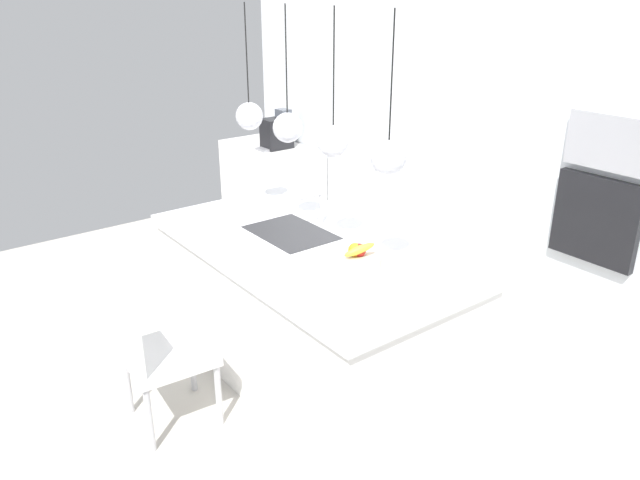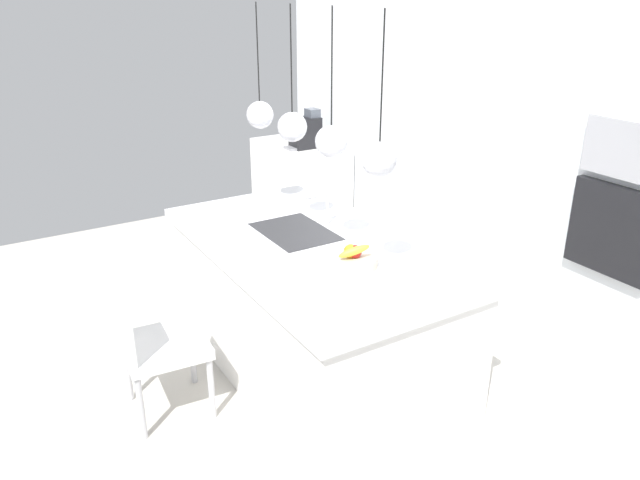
# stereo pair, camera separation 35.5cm
# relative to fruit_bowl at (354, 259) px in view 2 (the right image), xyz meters

# --- Properties ---
(floor) EXTENTS (6.60, 6.60, 0.00)m
(floor) POSITION_rel_fruit_bowl_xyz_m (-0.42, -0.02, -0.93)
(floor) COLOR #BCB7AD
(floor) RESTS_ON ground
(back_wall) EXTENTS (6.00, 0.10, 2.60)m
(back_wall) POSITION_rel_fruit_bowl_xyz_m (-0.42, 1.63, 0.37)
(back_wall) COLOR white
(back_wall) RESTS_ON ground
(kitchen_island) EXTENTS (2.10, 1.15, 0.88)m
(kitchen_island) POSITION_rel_fruit_bowl_xyz_m (-0.42, -0.02, -0.48)
(kitchen_island) COLOR white
(kitchen_island) RESTS_ON ground
(sink_basin) EXTENTS (0.56, 0.40, 0.02)m
(sink_basin) POSITION_rel_fruit_bowl_xyz_m (-0.62, -0.02, -0.05)
(sink_basin) COLOR #2D2D30
(sink_basin) RESTS_ON kitchen_island
(faucet) EXTENTS (0.02, 0.17, 0.22)m
(faucet) POSITION_rel_fruit_bowl_xyz_m (-0.62, 0.19, 0.10)
(faucet) COLOR silver
(faucet) RESTS_ON kitchen_island
(fruit_bowl) EXTENTS (0.27, 0.27, 0.16)m
(fruit_bowl) POSITION_rel_fruit_bowl_xyz_m (0.00, 0.00, 0.00)
(fruit_bowl) COLOR beige
(fruit_bowl) RESTS_ON kitchen_island
(side_counter) EXTENTS (1.10, 0.60, 0.82)m
(side_counter) POSITION_rel_fruit_bowl_xyz_m (-2.82, 1.26, -0.52)
(side_counter) COLOR white
(side_counter) RESTS_ON ground
(coffee_machine) EXTENTS (0.20, 0.35, 0.38)m
(coffee_machine) POSITION_rel_fruit_bowl_xyz_m (-2.70, 1.26, 0.05)
(coffee_machine) COLOR black
(coffee_machine) RESTS_ON side_counter
(microwave) EXTENTS (0.54, 0.08, 0.34)m
(microwave) POSITION_rel_fruit_bowl_xyz_m (0.51, 1.56, 0.52)
(microwave) COLOR #9E9EA3
(microwave) RESTS_ON back_wall
(oven) EXTENTS (0.56, 0.08, 0.56)m
(oven) POSITION_rel_fruit_bowl_xyz_m (0.51, 1.56, 0.02)
(oven) COLOR black
(oven) RESTS_ON back_wall
(chair_near) EXTENTS (0.49, 0.49, 0.85)m
(chair_near) POSITION_rel_fruit_bowl_xyz_m (-0.47, -1.04, -0.45)
(chair_near) COLOR silver
(chair_near) RESTS_ON ground
(pendant_light_left) EXTENTS (0.18, 0.18, 0.78)m
(pendant_light_left) POSITION_rel_fruit_bowl_xyz_m (-1.07, -0.02, 0.62)
(pendant_light_left) COLOR silver
(pendant_light_center_left) EXTENTS (0.18, 0.18, 0.78)m
(pendant_light_center_left) POSITION_rel_fruit_bowl_xyz_m (-0.64, -0.02, 0.62)
(pendant_light_center_left) COLOR silver
(pendant_light_center_right) EXTENTS (0.18, 0.18, 0.78)m
(pendant_light_center_right) POSITION_rel_fruit_bowl_xyz_m (-0.20, -0.02, 0.62)
(pendant_light_center_right) COLOR silver
(pendant_light_right) EXTENTS (0.18, 0.18, 0.78)m
(pendant_light_right) POSITION_rel_fruit_bowl_xyz_m (0.23, -0.02, 0.62)
(pendant_light_right) COLOR silver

